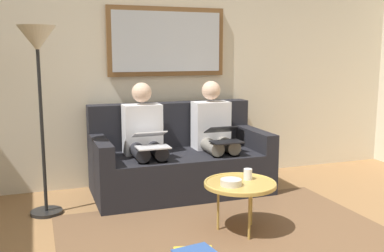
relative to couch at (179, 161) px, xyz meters
name	(u,v)px	position (x,y,z in m)	size (l,w,h in m)	color
wall_rear	(165,65)	(0.00, -0.48, 0.99)	(6.00, 0.12, 2.60)	beige
area_rug	(228,235)	(0.00, 1.27, -0.31)	(2.60, 1.80, 0.01)	brown
couch	(179,161)	(0.00, 0.00, 0.00)	(1.78, 0.90, 0.90)	black
framed_mirror	(167,42)	(0.00, -0.39, 1.24)	(1.30, 0.05, 0.74)	brown
coffee_table	(240,184)	(-0.12, 1.22, 0.08)	(0.58, 0.58, 0.42)	tan
cup	(248,174)	(-0.22, 1.16, 0.14)	(0.07, 0.07, 0.09)	silver
bowl	(231,182)	(-0.02, 1.26, 0.12)	(0.17, 0.17, 0.05)	beige
person_left	(214,132)	(-0.37, 0.07, 0.30)	(0.38, 0.58, 1.14)	silver
laptop_black	(224,135)	(-0.37, 0.31, 0.31)	(0.30, 0.34, 0.15)	black
person_right	(145,137)	(0.37, 0.07, 0.30)	(0.38, 0.58, 1.14)	silver
laptop_silver	(151,140)	(0.37, 0.31, 0.31)	(0.31, 0.33, 0.15)	silver
standing_lamp	(38,60)	(1.34, 0.27, 1.06)	(0.32, 0.32, 1.66)	black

